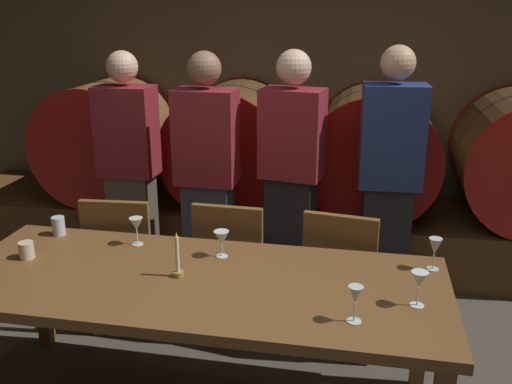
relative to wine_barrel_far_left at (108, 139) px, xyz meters
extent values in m
cube|color=brown|center=(1.57, 0.55, 0.31)|extent=(6.32, 0.24, 2.40)
cube|color=brown|center=(1.57, 0.00, -0.67)|extent=(5.69, 0.90, 0.43)
cylinder|color=brown|center=(0.00, 0.00, 0.00)|extent=(0.92, 0.82, 0.92)
cylinder|color=#B21C16|center=(0.00, -0.42, 0.00)|extent=(0.93, 0.03, 0.93)
cylinder|color=#B21C16|center=(0.00, 0.42, 0.00)|extent=(0.93, 0.03, 0.93)
cylinder|color=#2D2D33|center=(0.00, 0.00, 0.00)|extent=(0.93, 0.04, 0.93)
cylinder|color=#513319|center=(1.04, 0.00, 0.00)|extent=(0.92, 0.82, 0.92)
cylinder|color=maroon|center=(1.04, -0.42, 0.00)|extent=(0.93, 0.03, 0.93)
cylinder|color=maroon|center=(1.04, 0.42, 0.00)|extent=(0.93, 0.03, 0.93)
cylinder|color=#2D2D33|center=(1.04, 0.00, 0.00)|extent=(0.93, 0.04, 0.93)
cylinder|color=#513319|center=(2.10, 0.00, 0.00)|extent=(0.92, 0.82, 0.92)
cylinder|color=maroon|center=(2.10, -0.42, 0.00)|extent=(0.93, 0.03, 0.93)
cylinder|color=maroon|center=(2.10, 0.42, 0.00)|extent=(0.93, 0.03, 0.93)
cylinder|color=#2D2D33|center=(2.10, 0.00, 0.00)|extent=(0.93, 0.04, 0.93)
cylinder|color=#B21C16|center=(3.16, 0.42, 0.00)|extent=(0.93, 0.03, 0.93)
cube|color=brown|center=(1.31, -1.91, -0.18)|extent=(2.30, 0.89, 0.05)
cube|color=brown|center=(0.24, -1.52, -0.55)|extent=(0.07, 0.07, 0.68)
cube|color=brown|center=(2.38, -1.52, -0.55)|extent=(0.07, 0.07, 0.68)
cube|color=brown|center=(0.65, -1.20, -0.45)|extent=(0.43, 0.43, 0.04)
cube|color=brown|center=(0.67, -1.38, -0.22)|extent=(0.40, 0.07, 0.42)
cube|color=brown|center=(0.81, -1.02, -0.68)|extent=(0.05, 0.05, 0.42)
cube|color=brown|center=(0.47, -1.04, -0.68)|extent=(0.05, 0.05, 0.42)
cube|color=brown|center=(0.84, -1.35, -0.68)|extent=(0.05, 0.05, 0.42)
cube|color=brown|center=(0.50, -1.38, -0.68)|extent=(0.05, 0.05, 0.42)
cube|color=brown|center=(1.32, -1.16, -0.45)|extent=(0.41, 0.41, 0.04)
cube|color=brown|center=(1.32, -1.34, -0.22)|extent=(0.40, 0.05, 0.42)
cube|color=brown|center=(1.50, -0.99, -0.68)|extent=(0.05, 0.05, 0.42)
cube|color=brown|center=(1.16, -0.98, -0.68)|extent=(0.05, 0.05, 0.42)
cube|color=brown|center=(1.49, -1.33, -0.68)|extent=(0.05, 0.05, 0.42)
cube|color=brown|center=(1.15, -1.32, -0.68)|extent=(0.05, 0.05, 0.42)
cube|color=brown|center=(1.97, -1.18, -0.45)|extent=(0.45, 0.45, 0.04)
cube|color=brown|center=(1.94, -1.36, -0.22)|extent=(0.40, 0.10, 0.42)
cube|color=brown|center=(2.16, -1.04, -0.68)|extent=(0.05, 0.05, 0.42)
cube|color=brown|center=(1.82, -0.99, -0.68)|extent=(0.05, 0.05, 0.42)
cube|color=brown|center=(2.11, -1.37, -0.68)|extent=(0.05, 0.05, 0.42)
cube|color=brown|center=(1.77, -1.33, -0.68)|extent=(0.05, 0.05, 0.42)
cube|color=brown|center=(0.47, -0.68, -0.48)|extent=(0.30, 0.20, 0.82)
cube|color=maroon|center=(0.47, -0.68, 0.23)|extent=(0.38, 0.25, 0.60)
sphere|color=beige|center=(0.47, -0.68, 0.66)|extent=(0.21, 0.21, 0.21)
cube|color=#33384C|center=(1.07, -0.85, -0.46)|extent=(0.30, 0.21, 0.85)
cube|color=maroon|center=(1.07, -0.85, 0.26)|extent=(0.39, 0.25, 0.59)
sphere|color=#8C664C|center=(1.07, -0.85, 0.68)|extent=(0.21, 0.21, 0.21)
cube|color=black|center=(1.59, -0.75, -0.44)|extent=(0.33, 0.25, 0.89)
cube|color=maroon|center=(1.59, -0.75, 0.28)|extent=(0.41, 0.30, 0.56)
sphere|color=beige|center=(1.59, -0.75, 0.68)|extent=(0.21, 0.21, 0.21)
cube|color=black|center=(2.20, -0.70, -0.46)|extent=(0.31, 0.22, 0.85)
cube|color=navy|center=(2.20, -0.70, 0.28)|extent=(0.39, 0.26, 0.63)
sphere|color=#D8A884|center=(2.20, -0.70, 0.72)|extent=(0.21, 0.21, 0.21)
cylinder|color=olive|center=(1.22, -1.91, -0.14)|extent=(0.05, 0.05, 0.02)
cylinder|color=#EDE5CC|center=(1.22, -1.91, -0.04)|extent=(0.02, 0.02, 0.17)
cone|color=yellow|center=(1.22, -1.91, 0.05)|extent=(0.01, 0.01, 0.02)
cylinder|color=silver|center=(0.90, -1.60, -0.15)|extent=(0.06, 0.06, 0.00)
cylinder|color=silver|center=(0.90, -1.60, -0.11)|extent=(0.01, 0.01, 0.08)
cone|color=silver|center=(0.90, -1.60, -0.04)|extent=(0.07, 0.07, 0.07)
cylinder|color=white|center=(1.37, -1.66, -0.15)|extent=(0.06, 0.06, 0.00)
cylinder|color=white|center=(1.37, -1.66, -0.12)|extent=(0.01, 0.01, 0.06)
cone|color=white|center=(1.37, -1.66, -0.05)|extent=(0.08, 0.08, 0.07)
cylinder|color=silver|center=(2.04, -2.15, -0.15)|extent=(0.06, 0.06, 0.00)
cylinder|color=silver|center=(2.04, -2.15, -0.11)|extent=(0.01, 0.01, 0.08)
cone|color=silver|center=(2.04, -2.15, -0.03)|extent=(0.06, 0.06, 0.07)
cylinder|color=white|center=(2.29, -1.98, -0.15)|extent=(0.06, 0.06, 0.00)
cylinder|color=white|center=(2.29, -1.98, -0.11)|extent=(0.01, 0.01, 0.08)
cone|color=white|center=(2.29, -1.98, -0.03)|extent=(0.07, 0.07, 0.07)
cylinder|color=silver|center=(2.39, -1.61, -0.15)|extent=(0.06, 0.06, 0.00)
cylinder|color=silver|center=(2.39, -1.61, -0.11)|extent=(0.01, 0.01, 0.08)
cone|color=silver|center=(2.39, -1.61, -0.04)|extent=(0.06, 0.06, 0.08)
cylinder|color=beige|center=(0.42, -1.86, -0.11)|extent=(0.07, 0.07, 0.08)
cylinder|color=silver|center=(0.42, -1.56, -0.10)|extent=(0.07, 0.07, 0.10)
camera|label=1|loc=(2.03, -4.17, 1.06)|focal=39.75mm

